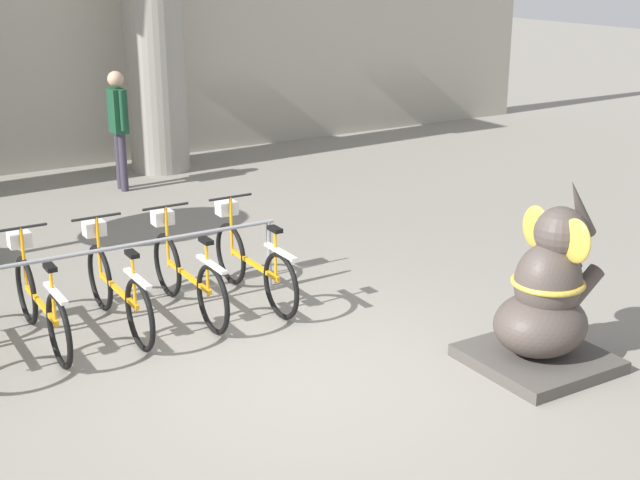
# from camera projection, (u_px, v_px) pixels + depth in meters

# --- Properties ---
(ground_plane) EXTENTS (60.00, 60.00, 0.00)m
(ground_plane) POSITION_uv_depth(u_px,v_px,m) (308.00, 379.00, 7.37)
(ground_plane) COLOR gray
(column_right) EXTENTS (1.16, 1.16, 5.16)m
(column_right) POSITION_uv_depth(u_px,v_px,m) (152.00, 2.00, 13.58)
(column_right) COLOR gray
(column_right) RESTS_ON ground_plane
(bike_rack) EXTENTS (3.41, 0.05, 0.77)m
(bike_rack) POSITION_uv_depth(u_px,v_px,m) (112.00, 264.00, 8.29)
(bike_rack) COLOR gray
(bike_rack) RESTS_ON ground_plane
(bicycle_1) EXTENTS (0.48, 1.76, 0.97)m
(bicycle_1) POSITION_uv_depth(u_px,v_px,m) (40.00, 301.00, 7.95)
(bicycle_1) COLOR black
(bicycle_1) RESTS_ON ground_plane
(bicycle_2) EXTENTS (0.48, 1.76, 0.97)m
(bicycle_2) POSITION_uv_depth(u_px,v_px,m) (117.00, 287.00, 8.28)
(bicycle_2) COLOR black
(bicycle_2) RESTS_ON ground_plane
(bicycle_3) EXTENTS (0.48, 1.76, 0.97)m
(bicycle_3) POSITION_uv_depth(u_px,v_px,m) (187.00, 274.00, 8.62)
(bicycle_3) COLOR black
(bicycle_3) RESTS_ON ground_plane
(bicycle_4) EXTENTS (0.48, 1.76, 0.97)m
(bicycle_4) POSITION_uv_depth(u_px,v_px,m) (252.00, 262.00, 8.96)
(bicycle_4) COLOR black
(bicycle_4) RESTS_ON ground_plane
(elephant_statue) EXTENTS (1.08, 1.08, 1.63)m
(elephant_statue) POSITION_uv_depth(u_px,v_px,m) (546.00, 303.00, 7.48)
(elephant_statue) COLOR #4C4742
(elephant_statue) RESTS_ON ground_plane
(person_pedestrian) EXTENTS (0.23, 0.47, 1.74)m
(person_pedestrian) POSITION_uv_depth(u_px,v_px,m) (118.00, 119.00, 12.85)
(person_pedestrian) COLOR #383342
(person_pedestrian) RESTS_ON ground_plane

